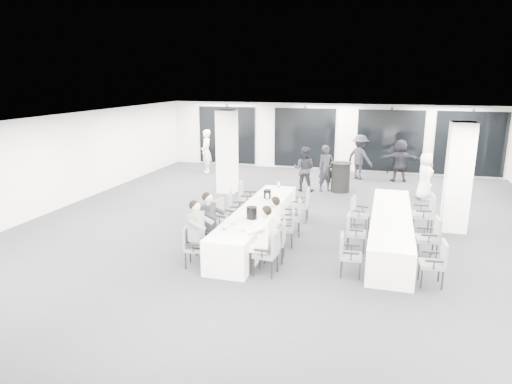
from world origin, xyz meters
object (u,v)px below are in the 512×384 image
(cocktail_table, at_px, (340,177))
(chair_main_left_near, at_px, (192,244))
(chair_main_right_near, at_px, (269,250))
(chair_side_left_mid, at_px, (353,230))
(chair_main_right_fourth, at_px, (294,215))
(standing_guest_h, at_px, (457,174))
(chair_side_right_far, at_px, (426,211))
(ice_bucket_far, at_px, (267,194))
(ice_bucket_near, at_px, (252,213))
(chair_main_left_far, at_px, (246,197))
(standing_guest_c, at_px, (360,154))
(chair_main_left_second, at_px, (205,232))
(chair_side_left_near, at_px, (348,252))
(chair_side_right_near, at_px, (436,260))
(standing_guest_b, at_px, (304,166))
(banquet_table_main, at_px, (257,223))
(standing_guest_f, at_px, (400,158))
(standing_guest_a, at_px, (326,165))
(standing_guest_g, at_px, (206,148))
(chair_main_left_fourth, at_px, (235,207))
(standing_guest_e, at_px, (425,173))
(chair_main_right_far, at_px, (303,203))
(chair_main_right_mid, at_px, (287,225))
(chair_main_right_second, at_px, (278,239))
(chair_side_right_mid, at_px, (431,235))
(chair_side_left_far, at_px, (358,211))
(chair_main_left_mid, at_px, (222,216))
(banquet_table_side, at_px, (390,230))

(cocktail_table, xyz_separation_m, chair_main_left_near, (-2.29, -7.36, -0.03))
(chair_main_right_near, xyz_separation_m, chair_side_left_mid, (1.50, 1.83, -0.03))
(chair_main_right_fourth, distance_m, standing_guest_h, 6.17)
(chair_main_right_fourth, xyz_separation_m, chair_side_right_far, (3.16, 1.01, 0.06))
(ice_bucket_far, bearing_deg, ice_bucket_near, -86.35)
(chair_main_left_far, relative_size, standing_guest_c, 0.51)
(chair_main_left_second, xyz_separation_m, chair_main_right_fourth, (1.66, 1.84, -0.01))
(chair_side_left_near, bearing_deg, chair_side_right_near, 87.15)
(standing_guest_b, relative_size, standing_guest_h, 0.97)
(chair_main_left_second, relative_size, chair_side_right_near, 1.04)
(banquet_table_main, height_order, standing_guest_f, standing_guest_f)
(chair_side_right_near, bearing_deg, standing_guest_a, 19.34)
(cocktail_table, relative_size, standing_guest_g, 0.50)
(chair_main_left_fourth, xyz_separation_m, standing_guest_g, (-3.41, 6.39, 0.48))
(standing_guest_e, xyz_separation_m, standing_guest_g, (-8.42, 2.04, 0.14))
(chair_main_right_near, distance_m, chair_main_right_far, 3.65)
(cocktail_table, bearing_deg, standing_guest_f, 48.32)
(chair_side_left_near, relative_size, standing_guest_a, 0.47)
(cocktail_table, distance_m, chair_side_right_far, 4.57)
(chair_main_left_far, distance_m, chair_main_right_fourth, 2.06)
(standing_guest_g, bearing_deg, chair_main_right_fourth, -0.91)
(chair_main_right_mid, height_order, standing_guest_h, standing_guest_h)
(chair_main_right_mid, distance_m, chair_main_right_far, 1.95)
(chair_main_left_second, distance_m, chair_side_right_far, 5.60)
(banquet_table_main, height_order, chair_side_left_near, chair_side_left_near)
(chair_main_right_second, relative_size, standing_guest_e, 0.51)
(chair_main_right_far, height_order, standing_guest_e, standing_guest_e)
(chair_side_right_mid, bearing_deg, chair_side_right_far, -7.37)
(chair_side_left_far, bearing_deg, chair_side_left_mid, 7.87)
(chair_main_left_mid, relative_size, chair_main_left_fourth, 1.05)
(standing_guest_c, bearing_deg, banquet_table_main, 109.74)
(chair_main_left_near, relative_size, chair_side_left_far, 0.98)
(chair_main_right_fourth, bearing_deg, chair_main_right_second, 166.19)
(chair_side_right_far, distance_m, standing_guest_g, 9.96)
(chair_main_left_far, relative_size, ice_bucket_far, 4.33)
(ice_bucket_far, bearing_deg, chair_side_right_mid, -16.87)
(banquet_table_side, distance_m, chair_main_right_mid, 2.44)
(chair_main_left_near, bearing_deg, chair_side_right_near, 86.92)
(standing_guest_a, bearing_deg, chair_main_right_fourth, -128.35)
(chair_side_right_far, relative_size, standing_guest_g, 0.51)
(standing_guest_a, bearing_deg, standing_guest_h, -40.72)
(chair_side_right_mid, relative_size, ice_bucket_near, 3.35)
(standing_guest_a, bearing_deg, chair_main_right_far, -128.81)
(chair_side_right_far, bearing_deg, chair_main_left_fourth, 94.70)
(chair_main_right_mid, relative_size, ice_bucket_far, 3.81)
(chair_main_right_far, distance_m, standing_guest_c, 6.04)
(chair_main_right_mid, relative_size, standing_guest_c, 0.45)
(cocktail_table, relative_size, chair_main_left_near, 1.18)
(chair_main_right_second, distance_m, chair_main_right_mid, 0.97)
(banquet_table_side, relative_size, chair_side_left_near, 5.83)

